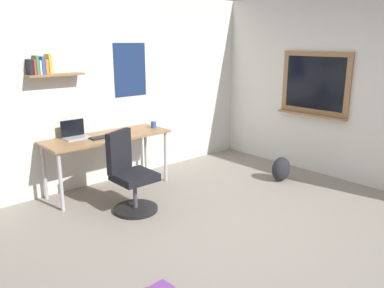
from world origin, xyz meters
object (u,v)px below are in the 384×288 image
Objects in this scene: office_chair at (130,177)px; backpack at (281,169)px; desk at (107,141)px; laptop at (75,134)px; computer_mouse at (123,133)px; keyboard at (104,137)px; coffee_mug at (153,125)px.

backpack is at bearing -15.20° from office_chair.
desk is 0.42m from laptop.
laptop reaches higher than office_chair.
office_chair reaches higher than computer_mouse.
laptop is at bearing 158.79° from computer_mouse.
keyboard is 3.56× the size of computer_mouse.
computer_mouse is 0.54m from coffee_mug.
office_chair reaches higher than desk.
computer_mouse is at bearing -174.65° from coffee_mug.
office_chair reaches higher than backpack.
computer_mouse is at bearing 62.73° from office_chair.
desk is 0.74m from coffee_mug.
desk is at bearing 158.95° from computer_mouse.
backpack is at bearing -31.93° from laptop.
keyboard is at bearing 84.27° from office_chair.
office_chair is 1.00m from laptop.
coffee_mug is 1.93m from backpack.
computer_mouse is 0.30× the size of backpack.
backpack is (2.38, -1.48, -0.63)m from laptop.
desk is at bearing -21.29° from laptop.
computer_mouse is 2.28m from backpack.
computer_mouse is 1.13× the size of coffee_mug.
desk is 5.36× the size of laptop.
keyboard is at bearing -176.49° from coffee_mug.
laptop is 2.87m from backpack.
backpack is (2.15, -0.59, -0.23)m from office_chair.
laptop is (-0.22, 0.90, 0.40)m from office_chair.
keyboard is at bearing 148.88° from backpack.
laptop is 0.84× the size of keyboard.
backpack is (1.81, -1.26, -0.59)m from computer_mouse.
office_chair is at bearing -101.36° from desk.
office_chair is at bearing -117.27° from computer_mouse.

